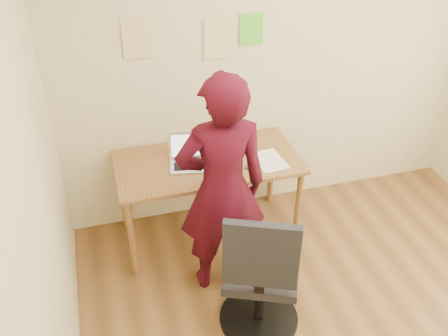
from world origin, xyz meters
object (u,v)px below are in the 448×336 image
object	(u,v)px
desk	(208,170)
office_chair	(260,281)
laptop	(189,158)
person	(222,189)
phone	(253,169)

from	to	relation	value
desk	office_chair	world-z (taller)	office_chair
laptop	person	distance (m)	0.54
desk	person	size ratio (longest dim) A/B	0.83
laptop	phone	distance (m)	0.49
office_chair	person	xyz separation A→B (m)	(-0.11, 0.50, 0.39)
phone	person	xyz separation A→B (m)	(-0.32, -0.30, 0.10)
laptop	phone	size ratio (longest dim) A/B	2.76
phone	person	world-z (taller)	person
office_chair	person	world-z (taller)	person
person	office_chair	bearing A→B (deg)	105.71
desk	laptop	bearing A→B (deg)	176.94
office_chair	person	size ratio (longest dim) A/B	0.62
laptop	person	bearing A→B (deg)	-68.16
phone	person	bearing A→B (deg)	-167.72
phone	desk	bearing A→B (deg)	113.19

